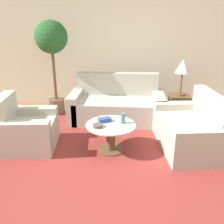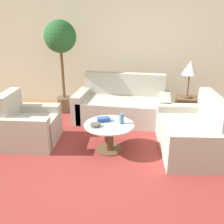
# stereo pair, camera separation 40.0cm
# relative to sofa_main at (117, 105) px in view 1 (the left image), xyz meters

# --- Properties ---
(ground_plane) EXTENTS (14.00, 14.00, 0.00)m
(ground_plane) POSITION_rel_sofa_main_xyz_m (0.10, -1.97, -0.29)
(ground_plane) COLOR #8E603D
(wall_back) EXTENTS (10.00, 0.06, 2.60)m
(wall_back) POSITION_rel_sofa_main_xyz_m (0.10, 0.98, 1.01)
(wall_back) COLOR beige
(wall_back) RESTS_ON ground_plane
(rug) EXTENTS (3.63, 3.45, 0.01)m
(rug) POSITION_rel_sofa_main_xyz_m (-0.02, -1.31, -0.28)
(rug) COLOR maroon
(rug) RESTS_ON ground_plane
(sofa_main) EXTENTS (1.86, 0.89, 0.90)m
(sofa_main) POSITION_rel_sofa_main_xyz_m (0.00, 0.00, 0.00)
(sofa_main) COLOR #B2AD9E
(sofa_main) RESTS_ON ground_plane
(armchair) EXTENTS (0.91, 0.92, 0.87)m
(armchair) POSITION_rel_sofa_main_xyz_m (-1.40, -1.30, -0.00)
(armchair) COLOR #B2AD9E
(armchair) RESTS_ON ground_plane
(loveseat) EXTENTS (1.02, 1.44, 0.89)m
(loveseat) POSITION_rel_sofa_main_xyz_m (1.27, -1.10, -0.00)
(loveseat) COLOR #B2AD9E
(loveseat) RESTS_ON ground_plane
(coffee_table) EXTENTS (0.77, 0.77, 0.44)m
(coffee_table) POSITION_rel_sofa_main_xyz_m (-0.02, -1.31, -0.00)
(coffee_table) COLOR brown
(coffee_table) RESTS_ON ground_plane
(side_table) EXTENTS (0.38, 0.38, 0.54)m
(side_table) POSITION_rel_sofa_main_xyz_m (1.24, -0.02, -0.02)
(side_table) COLOR brown
(side_table) RESTS_ON ground_plane
(table_lamp) EXTENTS (0.29, 0.29, 0.70)m
(table_lamp) POSITION_rel_sofa_main_xyz_m (1.24, -0.02, 0.80)
(table_lamp) COLOR brown
(table_lamp) RESTS_ON side_table
(potted_plant) EXTENTS (0.65, 0.65, 1.93)m
(potted_plant) POSITION_rel_sofa_main_xyz_m (-1.32, 0.21, 1.15)
(potted_plant) COLOR brown
(potted_plant) RESTS_ON ground_plane
(vase) EXTENTS (0.07, 0.07, 0.16)m
(vase) POSITION_rel_sofa_main_xyz_m (0.16, -1.25, 0.24)
(vase) COLOR slate
(vase) RESTS_ON coffee_table
(bowl) EXTENTS (0.15, 0.15, 0.05)m
(bowl) POSITION_rel_sofa_main_xyz_m (-0.21, -1.43, 0.18)
(bowl) COLOR brown
(bowl) RESTS_ON coffee_table
(book_stack) EXTENTS (0.23, 0.19, 0.06)m
(book_stack) POSITION_rel_sofa_main_xyz_m (-0.13, -1.22, 0.19)
(book_stack) COLOR #334C8C
(book_stack) RESTS_ON coffee_table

